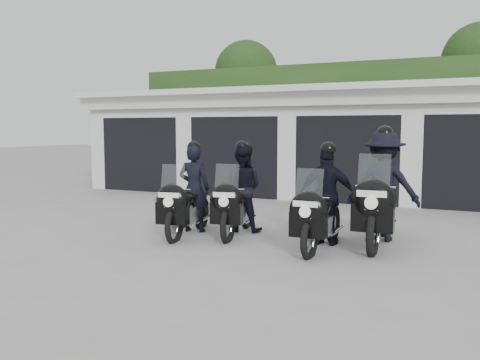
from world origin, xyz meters
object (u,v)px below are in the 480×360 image
at_px(police_bike_b, 239,193).
at_px(police_bike_c, 324,201).
at_px(police_bike_d, 382,192).
at_px(police_bike_a, 189,197).

xyz_separation_m(police_bike_b, police_bike_c, (1.67, -0.42, 0.01)).
distance_m(police_bike_b, police_bike_d, 2.46).
bearing_deg(police_bike_c, police_bike_a, -178.08).
distance_m(police_bike_a, police_bike_c, 2.45).
xyz_separation_m(police_bike_b, police_bike_d, (2.44, 0.27, 0.12)).
xyz_separation_m(police_bike_a, police_bike_c, (2.44, 0.05, 0.05)).
bearing_deg(police_bike_d, police_bike_a, -168.84).
relative_size(police_bike_a, police_bike_d, 0.85).
bearing_deg(police_bike_b, police_bike_d, -3.24).
bearing_deg(police_bike_d, police_bike_b, -175.55).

